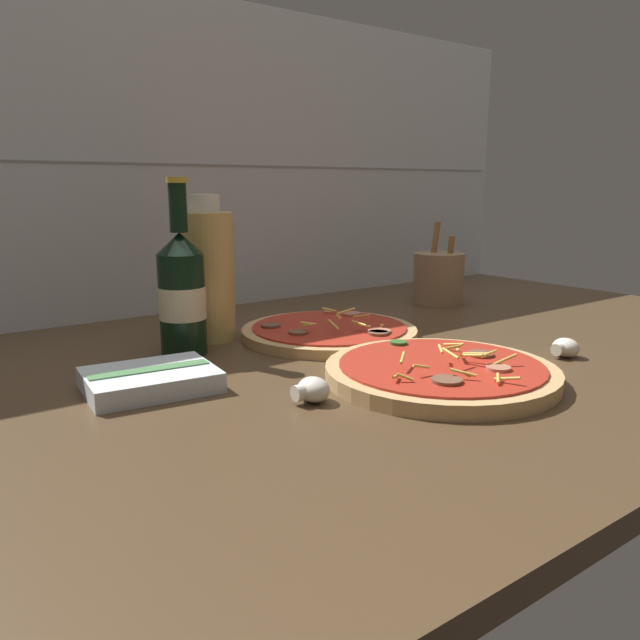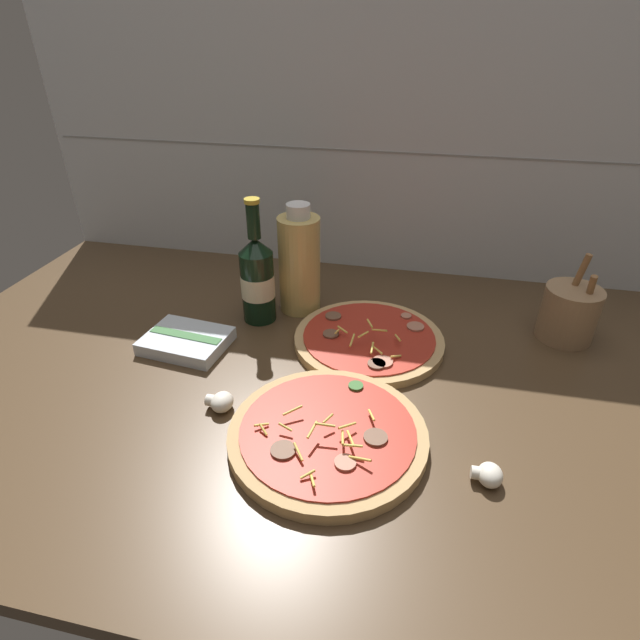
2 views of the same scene
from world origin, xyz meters
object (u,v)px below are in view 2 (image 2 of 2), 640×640
at_px(pizza_near, 328,435).
at_px(dish_towel, 186,341).
at_px(beer_bottle, 257,278).
at_px(utensil_crock, 569,313).
at_px(mushroom_right, 221,402).
at_px(oil_bottle, 299,263).
at_px(pizza_far, 369,340).
at_px(mushroom_left, 488,475).

height_order(pizza_near, dish_towel, pizza_near).
height_order(beer_bottle, utensil_crock, beer_bottle).
relative_size(pizza_near, beer_bottle, 1.16).
height_order(pizza_near, utensil_crock, utensil_crock).
bearing_deg(dish_towel, mushroom_right, -49.36).
bearing_deg(oil_bottle, dish_towel, -132.55).
height_order(pizza_near, beer_bottle, beer_bottle).
xyz_separation_m(beer_bottle, utensil_crock, (0.59, 0.06, -0.04)).
distance_m(pizza_near, mushroom_right, 0.18).
relative_size(pizza_far, mushroom_left, 6.86).
bearing_deg(dish_towel, pizza_far, 13.85).
relative_size(pizza_far, beer_bottle, 1.12).
bearing_deg(pizza_far, pizza_near, -95.31).
bearing_deg(utensil_crock, pizza_far, -164.02).
height_order(pizza_far, utensil_crock, utensil_crock).
bearing_deg(mushroom_right, utensil_crock, 30.74).
distance_m(mushroom_left, utensil_crock, 0.43).
relative_size(mushroom_right, utensil_crock, 0.26).
relative_size(oil_bottle, utensil_crock, 1.36).
height_order(mushroom_right, utensil_crock, utensil_crock).
bearing_deg(mushroom_left, pizza_near, 172.14).
bearing_deg(oil_bottle, pizza_near, -69.83).
xyz_separation_m(utensil_crock, dish_towel, (-0.69, -0.18, -0.04)).
bearing_deg(mushroom_right, pizza_near, -9.79).
xyz_separation_m(pizza_near, beer_bottle, (-0.20, 0.31, 0.08)).
height_order(pizza_far, mushroom_left, pizza_far).
xyz_separation_m(mushroom_right, dish_towel, (-0.13, 0.15, -0.00)).
height_order(mushroom_left, mushroom_right, mushroom_right).
xyz_separation_m(beer_bottle, dish_towel, (-0.10, -0.13, -0.08)).
height_order(pizza_far, beer_bottle, beer_bottle).
relative_size(pizza_far, utensil_crock, 1.69).
xyz_separation_m(mushroom_left, utensil_crock, (0.16, 0.39, 0.04)).
distance_m(beer_bottle, utensil_crock, 0.59).
relative_size(mushroom_left, mushroom_right, 0.95).
height_order(oil_bottle, mushroom_left, oil_bottle).
bearing_deg(pizza_near, pizza_far, 84.69).
bearing_deg(pizza_near, oil_bottle, 110.17).
bearing_deg(dish_towel, oil_bottle, 47.45).
bearing_deg(mushroom_right, dish_towel, 130.64).
distance_m(mushroom_right, dish_towel, 0.20).
bearing_deg(pizza_far, mushroom_right, -131.08).
relative_size(beer_bottle, utensil_crock, 1.50).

